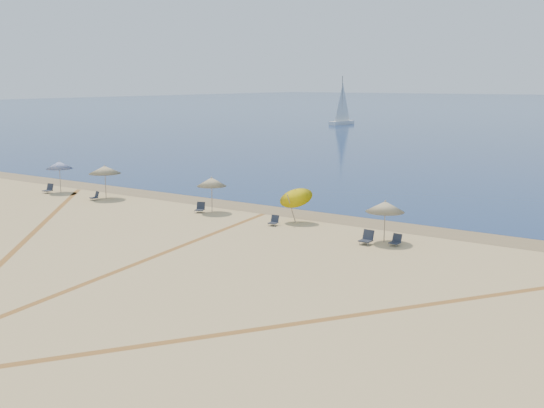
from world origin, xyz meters
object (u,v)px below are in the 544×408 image
at_px(umbrella_4, 385,207).
at_px(chair_0, 49,189).
at_px(umbrella_0, 59,165).
at_px(chair_1, 95,196).
at_px(umbrella_3, 295,194).
at_px(chair_3, 274,221).
at_px(sailboat_1, 342,110).
at_px(chair_4, 367,238).
at_px(chair_5, 396,240).
at_px(umbrella_2, 212,182).
at_px(chair_2, 200,208).
at_px(umbrella_1, 105,170).

relative_size(umbrella_4, chair_0, 3.06).
bearing_deg(umbrella_0, chair_1, -8.71).
xyz_separation_m(umbrella_0, umbrella_3, (20.30, 0.81, -0.37)).
bearing_deg(chair_3, umbrella_3, 59.29).
xyz_separation_m(chair_3, sailboat_1, (-37.58, 81.67, 2.56)).
height_order(chair_1, chair_4, chair_4).
bearing_deg(umbrella_0, chair_5, -2.06).
relative_size(chair_5, sailboat_1, 0.07).
relative_size(umbrella_2, chair_2, 2.97).
xyz_separation_m(umbrella_2, chair_5, (13.21, -1.47, -1.71)).
bearing_deg(umbrella_1, chair_1, -105.52).
bearing_deg(umbrella_2, chair_3, -10.34).
relative_size(umbrella_1, sailboat_1, 0.26).
distance_m(chair_5, sailboat_1, 93.89).
xyz_separation_m(umbrella_3, sailboat_1, (-38.21, 80.36, 1.10)).
distance_m(umbrella_2, chair_1, 9.86).
xyz_separation_m(chair_1, chair_3, (15.05, 0.20, -0.01)).
height_order(umbrella_3, sailboat_1, sailboat_1).
bearing_deg(umbrella_2, sailboat_1, 111.73).
xyz_separation_m(umbrella_1, umbrella_2, (9.41, 0.39, -0.11)).
bearing_deg(chair_5, umbrella_1, -176.58).
bearing_deg(chair_2, chair_0, 161.66).
height_order(chair_0, chair_5, chair_0).
bearing_deg(chair_2, umbrella_3, -14.52).
height_order(umbrella_4, sailboat_1, sailboat_1).
distance_m(umbrella_2, chair_2, 1.85).
distance_m(umbrella_1, chair_1, 2.00).
xyz_separation_m(umbrella_0, chair_4, (26.09, -1.51, -1.77)).
bearing_deg(chair_2, umbrella_2, 13.94).
bearing_deg(umbrella_4, sailboat_1, 118.58).
relative_size(umbrella_1, umbrella_4, 1.09).
distance_m(umbrella_3, chair_5, 7.53).
bearing_deg(umbrella_3, chair_3, -115.58).
relative_size(umbrella_0, umbrella_3, 1.00).
bearing_deg(chair_4, chair_1, -179.11).
bearing_deg(sailboat_1, chair_3, -56.34).
relative_size(chair_3, chair_5, 0.97).
xyz_separation_m(chair_0, sailboat_1, (-17.31, 81.80, 2.51)).
xyz_separation_m(chair_0, chair_2, (14.23, 0.68, -0.02)).
xyz_separation_m(umbrella_1, chair_4, (21.24, -1.61, -1.77)).
relative_size(umbrella_4, chair_3, 3.66).
relative_size(chair_0, sailboat_1, 0.08).
distance_m(umbrella_0, chair_2, 13.75).
distance_m(umbrella_0, umbrella_3, 20.32).
height_order(umbrella_4, chair_4, umbrella_4).
bearing_deg(sailboat_1, umbrella_1, -65.37).
height_order(chair_3, chair_4, chair_4).
distance_m(umbrella_1, chair_4, 21.37).
distance_m(umbrella_3, umbrella_4, 6.53).
xyz_separation_m(umbrella_3, chair_5, (7.17, -1.80, -1.45)).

